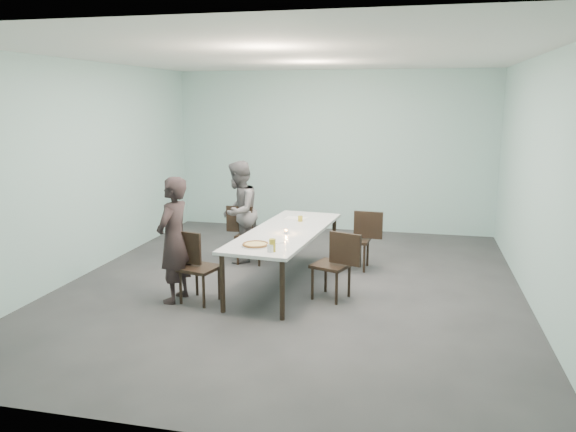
% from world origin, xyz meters
% --- Properties ---
extents(ground, '(7.00, 7.00, 0.00)m').
position_xyz_m(ground, '(0.00, 0.00, 0.00)').
color(ground, '#333335').
rests_on(ground, ground).
extents(room_shell, '(6.02, 7.02, 3.01)m').
position_xyz_m(room_shell, '(0.00, 0.00, 2.03)').
color(room_shell, '#A7D2CE').
rests_on(room_shell, ground).
extents(table, '(1.14, 2.67, 0.75)m').
position_xyz_m(table, '(-0.09, 0.06, 0.69)').
color(table, white).
rests_on(table, ground).
extents(chair_near_left, '(0.65, 0.50, 0.87)m').
position_xyz_m(chair_near_left, '(-1.04, -0.82, 0.50)').
color(chair_near_left, black).
rests_on(chair_near_left, ground).
extents(chair_far_left, '(0.61, 0.43, 0.87)m').
position_xyz_m(chair_far_left, '(-0.92, 0.95, 0.50)').
color(chair_far_left, black).
rests_on(chair_far_left, ground).
extents(chair_near_right, '(0.65, 0.54, 0.87)m').
position_xyz_m(chair_near_right, '(0.67, -0.38, 0.50)').
color(chair_near_right, black).
rests_on(chair_near_right, ground).
extents(chair_far_right, '(0.62, 0.44, 0.87)m').
position_xyz_m(chair_far_right, '(0.82, 1.00, 0.50)').
color(chair_far_right, black).
rests_on(chair_far_right, ground).
extents(diner_near, '(0.43, 0.60, 1.56)m').
position_xyz_m(diner_near, '(-1.28, -0.87, 0.78)').
color(diner_near, black).
rests_on(diner_near, ground).
extents(diner_far, '(0.61, 0.77, 1.56)m').
position_xyz_m(diner_far, '(-1.05, 0.99, 0.78)').
color(diner_far, slate).
rests_on(diner_far, ground).
extents(pizza, '(0.34, 0.34, 0.04)m').
position_xyz_m(pizza, '(-0.25, -0.83, 0.77)').
color(pizza, white).
rests_on(pizza, table).
extents(side_plate, '(0.18, 0.18, 0.01)m').
position_xyz_m(side_plate, '(-0.05, -0.58, 0.76)').
color(side_plate, white).
rests_on(side_plate, table).
extents(beer_glass, '(0.08, 0.08, 0.15)m').
position_xyz_m(beer_glass, '(0.01, -1.02, 0.82)').
color(beer_glass, gold).
rests_on(beer_glass, table).
extents(water_tumbler, '(0.08, 0.08, 0.09)m').
position_xyz_m(water_tumbler, '(-0.01, -1.04, 0.80)').
color(water_tumbler, silver).
rests_on(water_tumbler, table).
extents(tealight, '(0.06, 0.06, 0.05)m').
position_xyz_m(tealight, '(-0.04, -0.12, 0.77)').
color(tealight, silver).
rests_on(tealight, table).
extents(amber_tumbler, '(0.07, 0.07, 0.08)m').
position_xyz_m(amber_tumbler, '(-0.02, 0.65, 0.79)').
color(amber_tumbler, gold).
rests_on(amber_tumbler, table).
extents(menu, '(0.32, 0.25, 0.01)m').
position_xyz_m(menu, '(-0.12, 0.84, 0.75)').
color(menu, silver).
rests_on(menu, table).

